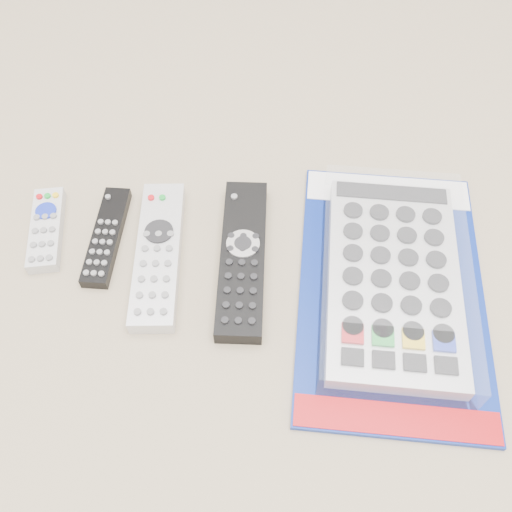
{
  "coord_description": "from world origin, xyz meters",
  "views": [
    {
      "loc": [
        0.03,
        -0.42,
        0.62
      ],
      "look_at": [
        0.04,
        -0.01,
        0.01
      ],
      "focal_mm": 40.0,
      "sensor_mm": 36.0,
      "label": 1
    }
  ],
  "objects_px": {
    "remote_large_black": "(243,258)",
    "remote_slim_black": "(106,236)",
    "remote_silver_dvd": "(158,254)",
    "jumbo_remote_packaged": "(394,277)",
    "remote_small_grey": "(46,229)"
  },
  "relations": [
    {
      "from": "remote_large_black",
      "to": "remote_slim_black",
      "type": "bearing_deg",
      "value": 170.72
    },
    {
      "from": "remote_silver_dvd",
      "to": "remote_slim_black",
      "type": "bearing_deg",
      "value": 156.38
    },
    {
      "from": "jumbo_remote_packaged",
      "to": "remote_silver_dvd",
      "type": "bearing_deg",
      "value": 177.56
    },
    {
      "from": "remote_silver_dvd",
      "to": "jumbo_remote_packaged",
      "type": "height_order",
      "value": "jumbo_remote_packaged"
    },
    {
      "from": "remote_slim_black",
      "to": "remote_silver_dvd",
      "type": "relative_size",
      "value": 0.72
    },
    {
      "from": "jumbo_remote_packaged",
      "to": "remote_small_grey",
      "type": "bearing_deg",
      "value": 175.07
    },
    {
      "from": "remote_small_grey",
      "to": "remote_slim_black",
      "type": "xyz_separation_m",
      "value": [
        0.08,
        -0.01,
        -0.0
      ]
    },
    {
      "from": "remote_small_grey",
      "to": "jumbo_remote_packaged",
      "type": "xyz_separation_m",
      "value": [
        0.45,
        -0.1,
        0.01
      ]
    },
    {
      "from": "remote_slim_black",
      "to": "jumbo_remote_packaged",
      "type": "distance_m",
      "value": 0.38
    },
    {
      "from": "remote_silver_dvd",
      "to": "remote_large_black",
      "type": "height_order",
      "value": "same"
    },
    {
      "from": "remote_small_grey",
      "to": "remote_large_black",
      "type": "relative_size",
      "value": 0.56
    },
    {
      "from": "remote_small_grey",
      "to": "remote_slim_black",
      "type": "relative_size",
      "value": 0.85
    },
    {
      "from": "remote_slim_black",
      "to": "remote_small_grey",
      "type": "bearing_deg",
      "value": 176.16
    },
    {
      "from": "remote_small_grey",
      "to": "remote_large_black",
      "type": "distance_m",
      "value": 0.27
    },
    {
      "from": "remote_silver_dvd",
      "to": "remote_large_black",
      "type": "bearing_deg",
      "value": -3.77
    }
  ]
}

